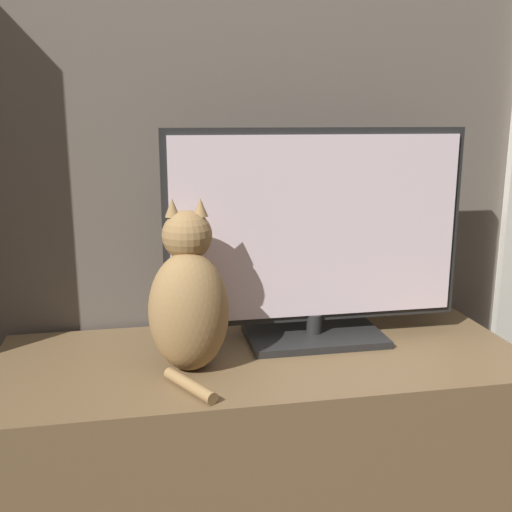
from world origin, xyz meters
The scene contains 4 objects.
wall_back centered at (0.00, 1.22, 1.30)m, with size 4.80×0.05×2.60m.
tv_stand centered at (0.00, 0.90, 0.22)m, with size 1.39×0.56×0.45m.
tv centered at (0.17, 0.99, 0.74)m, with size 0.83×0.23×0.59m.
cat centered at (-0.19, 0.86, 0.62)m, with size 0.21×0.31×0.42m.
Camera 1 is at (-0.29, -0.55, 1.06)m, focal length 42.00 mm.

